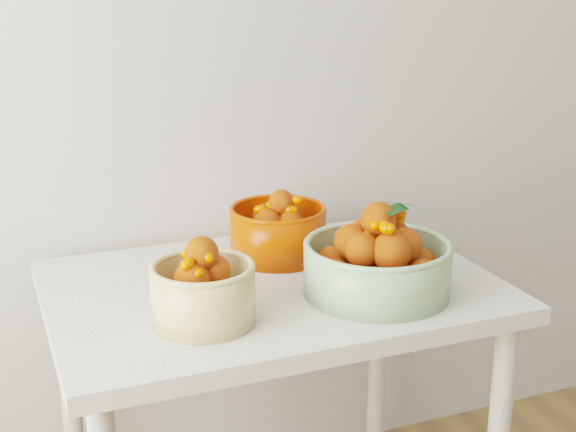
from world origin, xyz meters
name	(u,v)px	position (x,y,z in m)	size (l,w,h in m)	color
table	(272,321)	(-0.34, 1.60, 0.65)	(1.00, 0.70, 0.75)	silver
bowl_cream	(203,291)	(-0.55, 1.45, 0.82)	(0.24, 0.24, 0.18)	tan
bowl_green	(377,263)	(-0.15, 1.46, 0.82)	(0.41, 0.41, 0.21)	#8FB583
bowl_orange	(278,231)	(-0.27, 1.75, 0.82)	(0.27, 0.27, 0.17)	red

